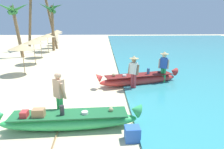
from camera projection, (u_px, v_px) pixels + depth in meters
name	position (u px, v px, depth m)	size (l,w,h in m)	color
ground_plane	(49.00, 113.00, 7.45)	(80.00, 80.00, 0.00)	beige
boat_green_foreground	(69.00, 120.00, 6.31)	(4.60, 0.95, 0.83)	#38B760
boat_red_midground	(139.00, 79.00, 10.58)	(4.53, 1.79, 0.87)	red
person_vendor_hatted	(134.00, 70.00, 9.68)	(0.56, 0.47, 1.69)	#B2383D
person_tourist_customer	(59.00, 94.00, 6.65)	(0.54, 0.53, 1.71)	green
person_vendor_assistant	(164.00, 65.00, 10.62)	(0.58, 0.45, 1.74)	green
parasol_row_0	(22.00, 47.00, 12.30)	(1.60, 1.60, 1.91)	#8E6B47
parasol_row_1	(33.00, 41.00, 15.26)	(1.60, 1.60, 1.91)	#8E6B47
parasol_row_2	(40.00, 38.00, 17.94)	(1.60, 1.60, 1.91)	#8E6B47
parasol_row_3	(47.00, 35.00, 20.98)	(1.60, 1.60, 1.91)	#8E6B47
parasol_row_4	(53.00, 34.00, 24.00)	(1.60, 1.60, 1.91)	#8E6B47
parasol_row_5	(56.00, 32.00, 26.54)	(1.60, 1.60, 1.91)	#8E6B47
parasol_row_6	(57.00, 31.00, 29.45)	(1.60, 1.60, 1.91)	#8E6B47
palm_tree_tall_inland	(52.00, 13.00, 21.50)	(2.51, 2.84, 5.14)	brown
palm_tree_leaning_seaward	(46.00, 1.00, 22.50)	(2.42, 2.58, 6.72)	brown
palm_tree_mid_cluster	(31.00, 0.00, 21.41)	(2.46, 2.72, 6.71)	brown
palm_tree_far_behind	(14.00, 14.00, 17.46)	(2.70, 2.41, 4.85)	brown
cooler_box	(132.00, 134.00, 5.71)	(0.43, 0.36, 0.42)	blue
paddle	(55.00, 138.00, 5.81)	(0.37, 1.73, 0.05)	#8E6B47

